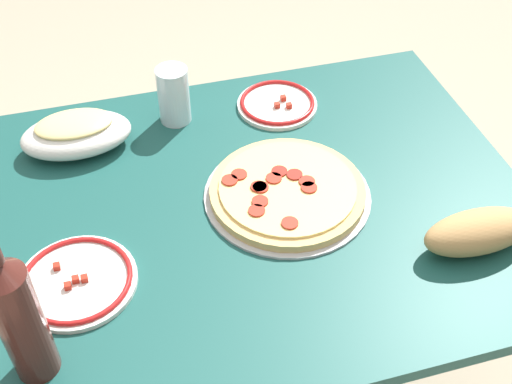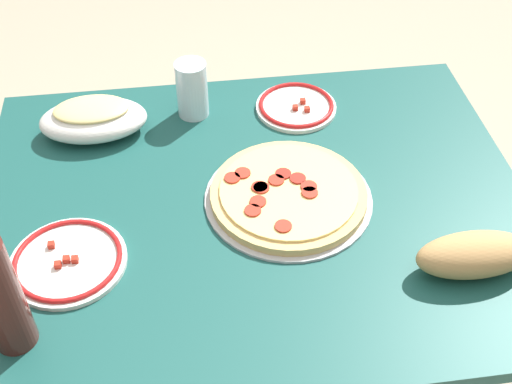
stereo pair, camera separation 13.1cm
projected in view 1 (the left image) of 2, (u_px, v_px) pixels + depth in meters
The scene contains 9 objects.
ground_plane at pixel (256, 382), 1.83m from camera, with size 8.00×8.00×0.00m, color tan.
dining_table at pixel (256, 243), 1.42m from camera, with size 1.12×0.88×0.70m.
pepperoni_pizza at pixel (287, 191), 1.34m from camera, with size 0.34×0.34×0.03m.
baked_pasta_dish at pixel (76, 133), 1.44m from camera, with size 0.24×0.15×0.08m.
wine_bottle at pixel (18, 317), 0.97m from camera, with size 0.07×0.07×0.33m.
water_glass at pixel (174, 95), 1.49m from camera, with size 0.07×0.07×0.14m, color silver.
side_plate_near at pixel (77, 281), 1.18m from camera, with size 0.22×0.22×0.02m.
side_plate_far at pixel (277, 104), 1.57m from camera, with size 0.19×0.19×0.02m.
bread_loaf at pixel (478, 232), 1.22m from camera, with size 0.22×0.09×0.08m, color tan.
Camera 1 is at (0.26, 0.91, 1.65)m, focal length 46.17 mm.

